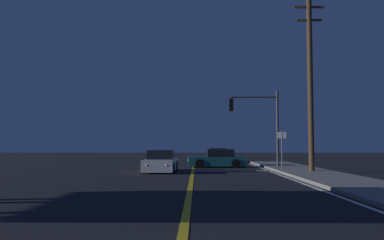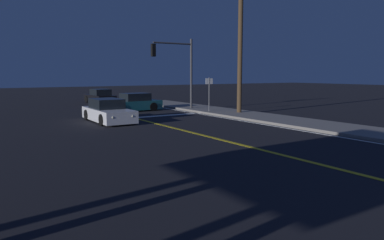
{
  "view_description": "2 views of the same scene",
  "coord_description": "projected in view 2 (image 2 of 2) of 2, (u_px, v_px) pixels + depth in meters",
  "views": [
    {
      "loc": [
        0.26,
        -4.16,
        1.68
      ],
      "look_at": [
        0.01,
        16.6,
        2.94
      ],
      "focal_mm": 38.07,
      "sensor_mm": 36.0,
      "label": 1
    },
    {
      "loc": [
        -9.31,
        0.61,
        2.8
      ],
      "look_at": [
        -1.2,
        13.2,
        0.89
      ],
      "focal_mm": 34.04,
      "sensor_mm": 36.0,
      "label": 2
    }
  ],
  "objects": [
    {
      "name": "sidewalk_right",
      "position": [
        340.0,
        128.0,
        18.25
      ],
      "size": [
        3.2,
        42.33,
        0.15
      ],
      "primitive_type": "cube",
      "color": "gray",
      "rests_on": "ground"
    },
    {
      "name": "lane_line_center",
      "position": [
        236.0,
        144.0,
        14.65
      ],
      "size": [
        0.2,
        39.97,
        0.01
      ],
      "primitive_type": "cube",
      "color": "gold",
      "rests_on": "ground"
    },
    {
      "name": "lane_line_edge_right",
      "position": [
        315.0,
        133.0,
        17.26
      ],
      "size": [
        0.16,
        39.97,
        0.01
      ],
      "primitive_type": "cube",
      "color": "white",
      "rests_on": "ground"
    },
    {
      "name": "stop_bar",
      "position": [
        168.0,
        115.0,
        24.58
      ],
      "size": [
        5.1,
        0.5,
        0.01
      ],
      "primitive_type": "cube",
      "color": "white",
      "rests_on": "ground"
    },
    {
      "name": "car_side_waiting_teal",
      "position": [
        133.0,
        103.0,
        27.44
      ],
      "size": [
        4.29,
        2.09,
        1.34
      ],
      "rotation": [
        0.0,
        0.0,
        1.61
      ],
      "color": "#195960",
      "rests_on": "ground"
    },
    {
      "name": "car_far_approaching_white",
      "position": [
        108.0,
        112.0,
        21.3
      ],
      "size": [
        1.95,
        4.67,
        1.34
      ],
      "rotation": [
        0.0,
        0.0,
        3.13
      ],
      "color": "silver",
      "rests_on": "ground"
    },
    {
      "name": "car_distant_tail_black",
      "position": [
        100.0,
        97.0,
        34.87
      ],
      "size": [
        1.92,
        4.32,
        1.34
      ],
      "rotation": [
        0.0,
        0.0,
        0.03
      ],
      "color": "black",
      "rests_on": "ground"
    },
    {
      "name": "traffic_signal_near_right",
      "position": [
        177.0,
        63.0,
        27.17
      ],
      "size": [
        3.46,
        0.28,
        5.42
      ],
      "rotation": [
        0.0,
        0.0,
        3.14
      ],
      "color": "#38383D",
      "rests_on": "ground"
    },
    {
      "name": "utility_pole_right",
      "position": [
        240.0,
        34.0,
        24.51
      ],
      "size": [
        1.84,
        0.32,
        10.53
      ],
      "color": "#4C3823",
      "rests_on": "ground"
    },
    {
      "name": "street_sign_corner",
      "position": [
        209.0,
        90.0,
        25.59
      ],
      "size": [
        0.56,
        0.08,
        2.52
      ],
      "color": "slate",
      "rests_on": "ground"
    }
  ]
}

